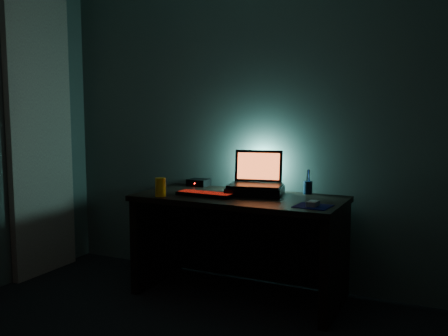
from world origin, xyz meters
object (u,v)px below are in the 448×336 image
mouse (313,204)px  router (199,182)px  laptop (257,178)px  keyboard (205,194)px  juice_glass (160,187)px  pen_cup (308,188)px

mouse → router: 1.18m
laptop → keyboard: size_ratio=0.98×
router → mouse: bearing=-21.8°
mouse → router: router is taller
laptop → juice_glass: size_ratio=3.15×
laptop → juice_glass: bearing=-156.5°
laptop → router: bearing=153.7°
keyboard → juice_glass: 0.33m
mouse → juice_glass: size_ratio=0.76×
mouse → pen_cup: size_ratio=1.07×
laptop → mouse: bearing=-42.3°
laptop → router: laptop is taller
keyboard → pen_cup: size_ratio=4.55×
mouse → pen_cup: 0.49m
laptop → mouse: (0.52, -0.31, -0.10)m
pen_cup → juice_glass: bearing=-149.0°
pen_cup → juice_glass: juice_glass is taller
mouse → router: bearing=161.4°
mouse → juice_glass: juice_glass is taller
laptop → mouse: laptop is taller
laptop → keyboard: 0.40m
keyboard → router: 0.49m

